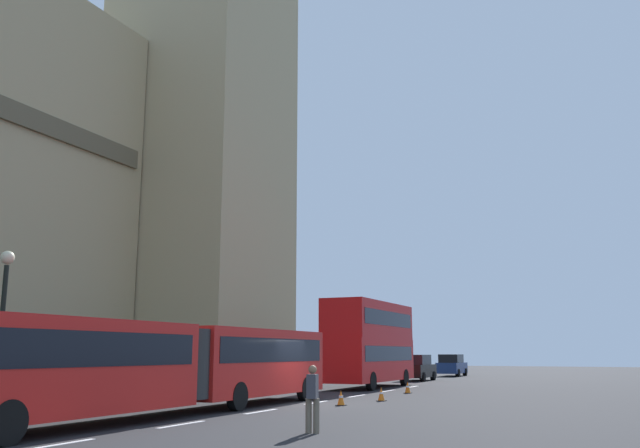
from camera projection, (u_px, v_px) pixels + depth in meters
name	position (u px, v px, depth m)	size (l,w,h in m)	color
ground_plane	(307.00, 404.00, 26.29)	(160.00, 160.00, 0.00)	#262628
lane_centre_marking	(291.00, 407.00, 25.00)	(34.40, 0.16, 0.01)	silver
articulated_bus	(174.00, 361.00, 21.96)	(18.58, 2.54, 2.90)	red
double_decker_bus	(370.00, 340.00, 39.16)	(9.39, 2.54, 4.90)	red
sedan_lead	(417.00, 368.00, 48.28)	(4.40, 1.86, 1.85)	black
sedan_trailing	(452.00, 365.00, 57.63)	(4.40, 1.86, 1.85)	navy
traffic_cone_west	(341.00, 398.00, 25.63)	(0.36, 0.36, 0.58)	black
traffic_cone_middle	(381.00, 394.00, 27.99)	(0.36, 0.36, 0.58)	black
traffic_cone_east	(408.00, 388.00, 33.32)	(0.36, 0.36, 0.58)	black
street_lamp	(2.00, 319.00, 21.27)	(0.44, 0.44, 5.27)	black
pedestrian_near_cones	(312.00, 396.00, 16.97)	(0.44, 0.35, 1.69)	#726651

